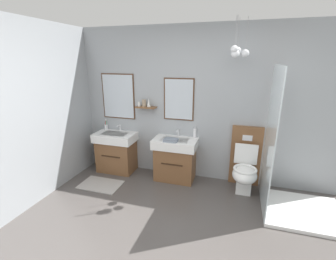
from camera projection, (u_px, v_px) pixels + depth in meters
wall_back at (200, 105)px, 3.90m from camera, size 4.45×0.64×2.55m
bath_mat at (101, 185)px, 3.90m from camera, size 0.68×0.44×0.01m
vanity_sink_left at (117, 151)px, 4.33m from camera, size 0.73×0.48×0.73m
tap_on_left_sink at (120, 127)px, 4.37m from camera, size 0.03×0.13×0.11m
vanity_sink_right at (175, 158)px, 4.02m from camera, size 0.73×0.48×0.73m
tap_on_right_sink at (178, 132)px, 4.06m from camera, size 0.03×0.13×0.11m
toilet at (245, 167)px, 3.70m from camera, size 0.48×0.62×1.00m
toothbrush_cup at (106, 126)px, 4.44m from camera, size 0.07×0.07×0.21m
soap_dispenser at (195, 133)px, 3.97m from camera, size 0.06×0.06×0.19m
folded_hand_towel at (171, 140)px, 3.80m from camera, size 0.22×0.16×0.04m
shower_tray at (291, 186)px, 3.13m from camera, size 1.05×0.89×1.95m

